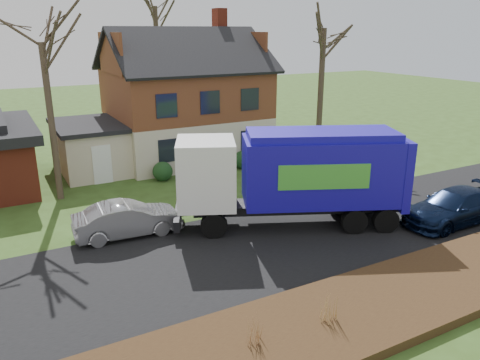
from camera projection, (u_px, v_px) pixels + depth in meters
name	position (u px, v px, depth m)	size (l,w,h in m)	color
ground	(276.00, 242.00, 18.28)	(120.00, 120.00, 0.00)	#304818
road	(276.00, 242.00, 18.28)	(80.00, 7.00, 0.02)	black
mulch_verge	(373.00, 306.00, 13.80)	(80.00, 3.50, 0.30)	black
main_house	(178.00, 95.00, 29.36)	(12.95, 8.95, 9.26)	beige
garbage_truck	(296.00, 172.00, 19.26)	(9.68, 6.18, 4.06)	black
silver_sedan	(128.00, 219.00, 18.72)	(1.48, 4.23, 1.39)	#9C9DA3
navy_wagon	(454.00, 207.00, 19.97)	(2.03, 4.99, 1.45)	black
tree_front_west	(38.00, 16.00, 20.46)	(3.47, 3.47, 10.30)	#46372A
tree_front_east	(325.00, 5.00, 28.18)	(4.14, 4.14, 11.49)	#413527
grass_clump_west	(256.00, 329.00, 11.84)	(0.31, 0.25, 0.82)	#A07246
grass_clump_mid	(328.00, 306.00, 12.74)	(0.33, 0.27, 0.91)	#AF864D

